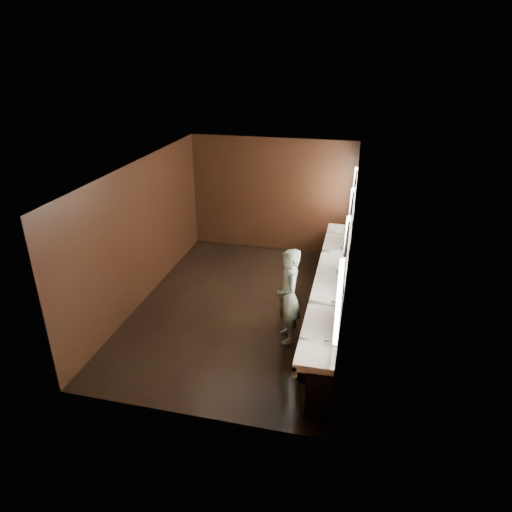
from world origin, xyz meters
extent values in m
plane|color=black|center=(0.00, 0.00, 0.00)|extent=(6.00, 6.00, 0.00)
cube|color=#2D2D2B|center=(0.00, 0.00, 2.80)|extent=(4.00, 6.00, 0.02)
cube|color=black|center=(0.00, 3.00, 1.40)|extent=(4.00, 0.02, 2.80)
cube|color=black|center=(0.00, -3.00, 1.40)|extent=(4.00, 0.02, 2.80)
cube|color=black|center=(-2.00, 0.00, 1.40)|extent=(0.02, 6.00, 2.80)
cube|color=black|center=(2.00, 0.00, 1.40)|extent=(0.02, 6.00, 2.80)
cube|color=black|center=(1.82, 0.00, 0.40)|extent=(0.36, 5.40, 0.81)
cube|color=white|center=(1.73, 0.00, 0.85)|extent=(0.55, 5.40, 0.12)
cube|color=white|center=(1.48, 0.00, 0.77)|extent=(0.06, 5.40, 0.18)
cylinder|color=silver|center=(1.91, -2.20, 0.99)|extent=(0.18, 0.04, 0.04)
cylinder|color=silver|center=(1.91, -1.10, 0.99)|extent=(0.18, 0.04, 0.04)
cylinder|color=silver|center=(1.91, 0.00, 0.99)|extent=(0.18, 0.04, 0.04)
cylinder|color=silver|center=(1.91, 1.10, 0.99)|extent=(0.18, 0.04, 0.04)
cylinder|color=silver|center=(1.91, 2.20, 0.99)|extent=(0.18, 0.04, 0.04)
cube|color=white|center=(1.97, -2.40, 1.75)|extent=(0.06, 0.22, 1.15)
cube|color=white|center=(1.99, -1.60, 1.75)|extent=(0.03, 1.32, 1.15)
cube|color=white|center=(1.97, -0.80, 1.75)|extent=(0.06, 0.23, 1.15)
cube|color=white|center=(1.99, 0.00, 1.75)|extent=(0.03, 1.32, 1.15)
cube|color=white|center=(1.97, 0.80, 1.75)|extent=(0.06, 0.23, 1.15)
cube|color=white|center=(1.99, 1.60, 1.75)|extent=(0.03, 1.32, 1.15)
cube|color=white|center=(1.97, 2.40, 1.75)|extent=(0.06, 0.22, 1.15)
imported|color=#88C4CB|center=(1.08, -0.85, 0.86)|extent=(0.61, 0.73, 1.72)
cylinder|color=black|center=(1.58, -1.79, 0.30)|extent=(0.49, 0.49, 0.59)
camera|label=1|loc=(2.10, -7.54, 4.74)|focal=32.00mm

